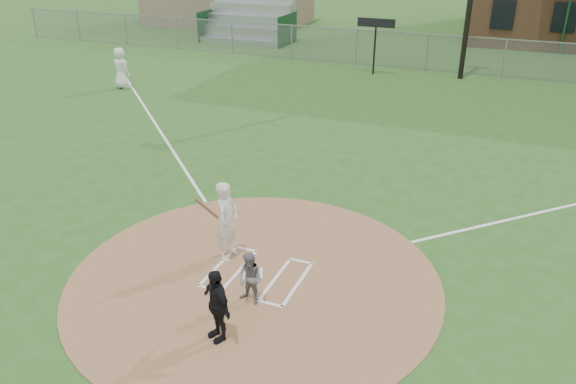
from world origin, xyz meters
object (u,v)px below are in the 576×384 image
at_px(home_plate, 252,274).
at_px(catcher, 250,279).
at_px(ondeck_player, 121,68).
at_px(batter_at_plate, 227,221).
at_px(umpire, 217,305).

height_order(home_plate, catcher, catcher).
bearing_deg(ondeck_player, batter_at_plate, 150.11).
relative_size(home_plate, batter_at_plate, 0.24).
bearing_deg(batter_at_plate, umpire, -66.04).
height_order(ondeck_player, batter_at_plate, ondeck_player).
bearing_deg(umpire, home_plate, 130.93).
distance_m(home_plate, umpire, 2.35).
bearing_deg(ondeck_player, catcher, 149.74).
xyz_separation_m(home_plate, umpire, (0.33, -2.20, 0.75)).
bearing_deg(ondeck_player, umpire, 146.99).
distance_m(home_plate, ondeck_player, 18.16).
bearing_deg(umpire, catcher, 118.45).
height_order(home_plate, batter_at_plate, batter_at_plate).
bearing_deg(catcher, batter_at_plate, 143.38).
height_order(catcher, batter_at_plate, batter_at_plate).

